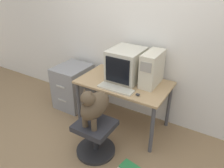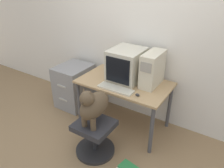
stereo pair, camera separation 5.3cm
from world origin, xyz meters
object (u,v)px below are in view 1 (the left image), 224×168
office_chair (95,137)px  filing_cabinet (73,86)px  crt_monitor (126,65)px  keyboard (116,89)px  pc_tower (152,69)px  dog (94,105)px

office_chair → filing_cabinet: 1.20m
crt_monitor → filing_cabinet: crt_monitor is taller
keyboard → pc_tower: bearing=49.5°
dog → crt_monitor: bearing=89.7°
pc_tower → dog: size_ratio=0.88×
dog → filing_cabinet: bearing=143.0°
pc_tower → keyboard: (-0.32, -0.38, -0.21)m
crt_monitor → pc_tower: 0.36m
crt_monitor → keyboard: crt_monitor is taller
office_chair → filing_cabinet: filing_cabinet is taller
pc_tower → filing_cabinet: 1.44m
pc_tower → office_chair: pc_tower is taller
pc_tower → keyboard: pc_tower is taller
dog → filing_cabinet: (-0.96, 0.72, -0.35)m
office_chair → filing_cabinet: bearing=142.9°
crt_monitor → pc_tower: bearing=6.6°
pc_tower → office_chair: 1.12m
pc_tower → keyboard: size_ratio=0.93×
keyboard → dog: (-0.04, -0.42, -0.03)m
pc_tower → dog: (-0.36, -0.80, -0.24)m
crt_monitor → filing_cabinet: bearing=-177.9°
crt_monitor → keyboard: size_ratio=1.01×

